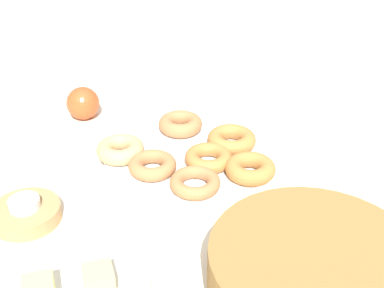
# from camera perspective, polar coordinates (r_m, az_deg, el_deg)

# --- Properties ---
(ground_plane) EXTENTS (2.40, 2.40, 0.00)m
(ground_plane) POSITION_cam_1_polar(r_m,az_deg,el_deg) (0.95, -0.10, -1.39)
(ground_plane) COLOR beige
(donut_plate) EXTENTS (0.32, 0.32, 0.02)m
(donut_plate) POSITION_cam_1_polar(r_m,az_deg,el_deg) (0.95, -0.10, -1.01)
(donut_plate) COLOR silver
(donut_plate) RESTS_ON ground_plane
(donut_0) EXTENTS (0.12, 0.12, 0.03)m
(donut_0) POSITION_cam_1_polar(r_m,az_deg,el_deg) (1.00, -1.31, 2.25)
(donut_0) COLOR #B27547
(donut_0) RESTS_ON donut_plate
(donut_1) EXTENTS (0.12, 0.12, 0.03)m
(donut_1) POSITION_cam_1_polar(r_m,az_deg,el_deg) (0.90, 1.86, -1.58)
(donut_1) COLOR #BC7A3D
(donut_1) RESTS_ON donut_plate
(donut_2) EXTENTS (0.11, 0.11, 0.03)m
(donut_2) POSITION_cam_1_polar(r_m,az_deg,el_deg) (0.95, 4.47, 0.50)
(donut_2) COLOR #BC7A3D
(donut_2) RESTS_ON donut_plate
(donut_3) EXTENTS (0.12, 0.12, 0.03)m
(donut_3) POSITION_cam_1_polar(r_m,az_deg,el_deg) (0.93, -8.05, -0.62)
(donut_3) COLOR tan
(donut_3) RESTS_ON donut_plate
(donut_4) EXTENTS (0.12, 0.12, 0.03)m
(donut_4) POSITION_cam_1_polar(r_m,az_deg,el_deg) (0.87, 6.56, -2.76)
(donut_4) COLOR #BC7A3D
(donut_4) RESTS_ON donut_plate
(donut_5) EXTENTS (0.12, 0.12, 0.02)m
(donut_5) POSITION_cam_1_polar(r_m,az_deg,el_deg) (0.84, 0.38, -4.35)
(donut_5) COLOR #B27547
(donut_5) RESTS_ON donut_plate
(donut_6) EXTENTS (0.12, 0.12, 0.02)m
(donut_6) POSITION_cam_1_polar(r_m,az_deg,el_deg) (0.88, -4.47, -2.40)
(donut_6) COLOR #B27547
(donut_6) RESTS_ON donut_plate
(candle_holder) EXTENTS (0.11, 0.11, 0.02)m
(candle_holder) POSITION_cam_1_polar(r_m,az_deg,el_deg) (0.84, -18.10, -7.44)
(candle_holder) COLOR tan
(candle_holder) RESTS_ON ground_plane
(tealight) EXTENTS (0.05, 0.05, 0.01)m
(tealight) POSITION_cam_1_polar(r_m,az_deg,el_deg) (0.83, -18.32, -6.36)
(tealight) COLOR silver
(tealight) RESTS_ON candle_holder
(basket) EXTENTS (0.32, 0.32, 0.10)m
(basket) POSITION_cam_1_polar(r_m,az_deg,el_deg) (0.66, 13.41, -14.72)
(basket) COLOR olive
(basket) RESTS_ON ground_plane
(melon_chunk_left) EXTENTS (0.04, 0.04, 0.04)m
(melon_chunk_left) POSITION_cam_1_polar(r_m,az_deg,el_deg) (0.64, -10.42, -14.89)
(melon_chunk_left) COLOR #DBD67A
(melon_chunk_left) RESTS_ON fruit_bowl
(apple) EXTENTS (0.07, 0.07, 0.07)m
(apple) POSITION_cam_1_polar(r_m,az_deg,el_deg) (1.09, -12.14, 4.49)
(apple) COLOR #CC4C23
(apple) RESTS_ON ground_plane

